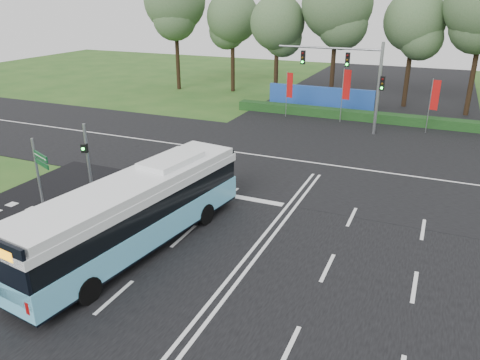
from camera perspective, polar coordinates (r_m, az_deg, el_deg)
name	(u,v)px	position (r m, az deg, el deg)	size (l,w,h in m)	color
ground	(251,252)	(20.16, 1.37, -8.74)	(120.00, 120.00, 0.00)	#25501A
road_main	(251,251)	(20.15, 1.37, -8.69)	(20.00, 120.00, 0.04)	black
road_cross	(321,164)	(30.62, 9.89, 1.92)	(120.00, 14.00, 0.05)	black
kerb_strip	(19,236)	(23.47, -25.34, -6.21)	(0.25, 18.00, 0.12)	gray
city_bus	(135,212)	(20.09, -12.63, -3.87)	(4.07, 12.17, 3.43)	#68C9F1
pedestrian_signal	(87,158)	(25.95, -18.11, 2.60)	(0.38, 0.44, 4.02)	gray
street_sign	(40,170)	(23.92, -23.23, 1.12)	(1.45, 0.68, 4.01)	gray
banner_flag_left	(289,88)	(41.81, 5.98, 11.14)	(0.59, 0.14, 4.02)	gray
banner_flag_mid	(345,88)	(40.52, 12.73, 10.89)	(0.67, 0.15, 4.58)	gray
banner_flag_right	(434,98)	(39.30, 22.54, 9.20)	(0.63, 0.13, 4.29)	gray
traffic_light_gantry	(356,73)	(37.58, 13.94, 12.58)	(8.41, 0.28, 7.00)	gray
hedge	(357,116)	(42.30, 14.13, 7.62)	(22.00, 1.20, 0.80)	#133413
blue_hoarding	(320,98)	(45.32, 9.75, 9.78)	(10.00, 0.30, 2.20)	#1D46A0
eucalyptus_row	(372,11)	(47.34, 15.81, 19.23)	(48.93, 8.51, 12.93)	black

